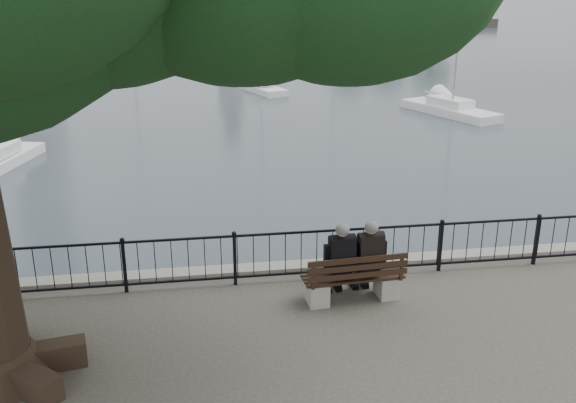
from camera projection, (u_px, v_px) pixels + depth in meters
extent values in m
cube|color=gray|center=(284.00, 292.00, 12.84)|extent=(200.00, 0.40, 1.20)
plane|color=#2A363F|center=(197.00, 18.00, 106.28)|extent=(260.00, 260.00, 0.00)
cube|color=black|center=(288.00, 233.00, 11.88)|extent=(22.00, 0.04, 0.04)
cube|color=black|center=(288.00, 274.00, 12.16)|extent=(22.00, 0.04, 0.04)
cube|color=gray|center=(317.00, 293.00, 11.30)|extent=(0.38, 0.47, 0.41)
cube|color=gray|center=(387.00, 285.00, 11.57)|extent=(0.38, 0.47, 0.41)
cube|color=black|center=(353.00, 277.00, 11.35)|extent=(1.83, 0.63, 0.04)
cube|color=black|center=(358.00, 268.00, 11.01)|extent=(1.80, 0.17, 0.40)
cube|color=black|center=(340.00, 272.00, 11.27)|extent=(0.38, 0.32, 0.24)
cube|color=black|center=(342.00, 254.00, 11.05)|extent=(0.46, 0.27, 0.60)
sphere|color=tan|center=(342.00, 231.00, 10.94)|extent=(0.23, 0.23, 0.23)
ellipsoid|color=slate|center=(343.00, 229.00, 10.91)|extent=(0.24, 0.24, 0.20)
cube|color=black|center=(335.00, 282.00, 11.65)|extent=(0.35, 0.46, 0.45)
cube|color=black|center=(368.00, 269.00, 11.38)|extent=(0.38, 0.32, 0.24)
cube|color=black|center=(371.00, 252.00, 11.15)|extent=(0.46, 0.27, 0.60)
sphere|color=tan|center=(371.00, 228.00, 11.05)|extent=(0.23, 0.23, 0.23)
ellipsoid|color=slate|center=(372.00, 227.00, 11.02)|extent=(0.24, 0.24, 0.20)
cube|color=black|center=(362.00, 279.00, 11.76)|extent=(0.35, 0.46, 0.45)
cube|color=gray|center=(25.00, 38.00, 65.27)|extent=(10.37, 10.37, 1.40)
cube|color=gray|center=(230.00, 47.00, 56.93)|extent=(5.81, 5.81, 1.40)
cube|color=gray|center=(229.00, 18.00, 56.12)|extent=(2.13, 2.51, 3.87)
cube|color=white|center=(449.00, 112.00, 31.84)|extent=(3.54, 5.72, 0.62)
cube|color=white|center=(450.00, 102.00, 31.68)|extent=(1.91, 2.52, 0.46)
cylinder|color=#ADACBB|center=(461.00, 3.00, 29.82)|extent=(0.12, 0.12, 9.88)
cube|color=white|center=(4.00, 100.00, 35.20)|extent=(2.20, 5.61, 0.61)
cube|color=white|center=(3.00, 90.00, 35.03)|extent=(1.39, 2.35, 0.46)
cube|color=white|center=(261.00, 90.00, 38.27)|extent=(2.83, 4.90, 0.53)
cube|color=white|center=(261.00, 81.00, 38.11)|extent=(1.56, 2.14, 0.39)
cylinder|color=#ADACBB|center=(260.00, 2.00, 36.37)|extent=(0.11, 0.11, 9.41)
cube|color=white|center=(333.00, 69.00, 47.02)|extent=(2.14, 5.68, 0.62)
cube|color=white|center=(333.00, 62.00, 46.85)|extent=(1.37, 2.37, 0.46)
cube|color=white|center=(134.00, 69.00, 46.69)|extent=(2.98, 6.10, 0.65)
cube|color=white|center=(134.00, 62.00, 46.53)|extent=(1.73, 2.61, 0.49)
cube|color=#393630|center=(382.00, 23.00, 88.22)|extent=(30.00, 8.00, 1.20)
cylinder|color=black|center=(351.00, 5.00, 84.81)|extent=(0.70, 0.70, 4.00)
cylinder|color=black|center=(390.00, 4.00, 87.53)|extent=(0.70, 0.70, 4.00)
cylinder|color=black|center=(435.00, 4.00, 87.46)|extent=(0.70, 0.70, 4.00)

